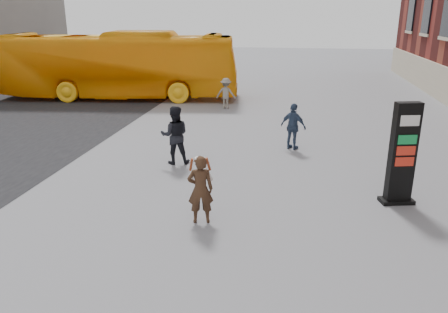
% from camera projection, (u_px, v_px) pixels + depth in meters
% --- Properties ---
extents(ground, '(100.00, 100.00, 0.00)m').
position_uv_depth(ground, '(212.00, 208.00, 10.53)').
color(ground, '#9E9EA3').
extents(info_pylon, '(0.88, 0.59, 2.52)m').
position_uv_depth(info_pylon, '(402.00, 154.00, 10.42)').
color(info_pylon, black).
rests_on(info_pylon, ground).
extents(woman, '(0.69, 0.65, 1.57)m').
position_uv_depth(woman, '(200.00, 188.00, 9.58)').
color(woman, '#372216').
rests_on(woman, ground).
extents(bus, '(12.97, 4.51, 3.54)m').
position_uv_depth(bus, '(119.00, 65.00, 23.39)').
color(bus, '#FFAD10').
rests_on(bus, road).
extents(pedestrian_a, '(1.02, 0.88, 1.80)m').
position_uv_depth(pedestrian_a, '(175.00, 135.00, 13.37)').
color(pedestrian_a, black).
rests_on(pedestrian_a, ground).
extents(pedestrian_b, '(1.00, 0.61, 1.49)m').
position_uv_depth(pedestrian_b, '(226.00, 93.00, 21.10)').
color(pedestrian_b, gray).
rests_on(pedestrian_b, ground).
extents(pedestrian_c, '(1.00, 0.77, 1.59)m').
position_uv_depth(pedestrian_c, '(293.00, 127.00, 14.79)').
color(pedestrian_c, '#32435E').
rests_on(pedestrian_c, ground).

